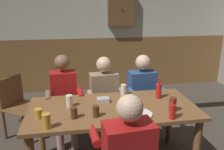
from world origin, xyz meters
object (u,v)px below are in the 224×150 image
(pint_glass_5, at_px, (173,104))
(pint_glass_6, at_px, (74,113))
(bottle_0, at_px, (173,111))
(chair_empty_near_right, at_px, (18,105))
(pint_glass_0, at_px, (46,121))
(bottle_1, at_px, (159,90))
(person_2, at_px, (143,92))
(pint_glass_4, at_px, (96,111))
(person_0, at_px, (64,96))
(pint_glass_3, at_px, (123,90))
(pint_glass_1, at_px, (69,101))
(condiment_caddy, at_px, (103,100))
(pint_glass_2, at_px, (38,114))
(person_1, at_px, (105,95))
(dining_table, at_px, (113,115))
(plate_0, at_px, (139,114))
(wall_dart_cabinet, at_px, (121,9))
(person_3, at_px, (126,150))

(pint_glass_5, relative_size, pint_glass_6, 1.36)
(bottle_0, bearing_deg, chair_empty_near_right, 143.62)
(pint_glass_0, bearing_deg, chair_empty_near_right, 113.09)
(bottle_0, bearing_deg, bottle_1, 84.06)
(person_2, height_order, pint_glass_4, person_2)
(person_0, height_order, chair_empty_near_right, person_0)
(pint_glass_4, bearing_deg, bottle_1, 24.03)
(person_0, bearing_deg, pint_glass_3, 152.08)
(pint_glass_0, xyz_separation_m, pint_glass_1, (0.20, 0.45, -0.01))
(condiment_caddy, height_order, pint_glass_2, pint_glass_2)
(person_1, distance_m, bottle_1, 0.80)
(dining_table, bearing_deg, person_2, 49.80)
(person_2, relative_size, pint_glass_6, 10.30)
(person_1, height_order, pint_glass_3, person_1)
(bottle_1, relative_size, pint_glass_6, 2.30)
(plate_0, height_order, wall_dart_cabinet, wall_dart_cabinet)
(person_0, relative_size, pint_glass_6, 10.66)
(bottle_0, xyz_separation_m, wall_dart_cabinet, (0.10, 2.99, 0.92))
(person_2, relative_size, bottle_1, 4.48)
(person_2, relative_size, bottle_0, 5.38)
(pint_glass_6, distance_m, wall_dart_cabinet, 3.16)
(pint_glass_1, distance_m, pint_glass_2, 0.39)
(dining_table, bearing_deg, bottle_0, -34.97)
(dining_table, height_order, condiment_caddy, condiment_caddy)
(dining_table, bearing_deg, bottle_1, 15.09)
(bottle_1, bearing_deg, pint_glass_5, -87.25)
(person_2, distance_m, pint_glass_2, 1.58)
(person_2, distance_m, condiment_caddy, 0.84)
(person_3, height_order, wall_dart_cabinet, wall_dart_cabinet)
(pint_glass_0, xyz_separation_m, pint_glass_4, (0.47, 0.16, -0.01))
(plate_0, bearing_deg, pint_glass_3, 94.07)
(bottle_0, xyz_separation_m, pint_glass_5, (0.07, 0.16, -0.01))
(dining_table, bearing_deg, pint_glass_1, 168.73)
(condiment_caddy, bearing_deg, pint_glass_1, -171.03)
(pint_glass_2, bearing_deg, person_1, 45.31)
(bottle_1, relative_size, pint_glass_5, 1.69)
(pint_glass_0, relative_size, wall_dart_cabinet, 0.21)
(pint_glass_1, bearing_deg, person_1, 49.15)
(pint_glass_1, bearing_deg, pint_glass_2, -142.12)
(dining_table, xyz_separation_m, chair_empty_near_right, (-1.23, 0.93, -0.19))
(dining_table, relative_size, pint_glass_1, 13.98)
(person_0, xyz_separation_m, person_1, (0.56, -0.01, -0.02))
(person_1, distance_m, person_3, 1.33)
(plate_0, height_order, pint_glass_0, pint_glass_0)
(person_0, relative_size, bottle_0, 5.56)
(condiment_caddy, distance_m, pint_glass_0, 0.78)
(bottle_0, relative_size, bottle_1, 0.83)
(person_1, xyz_separation_m, wall_dart_cabinet, (0.63, 1.96, 1.13))
(pint_glass_6, xyz_separation_m, wall_dart_cabinet, (1.07, 2.81, 0.95))
(person_3, height_order, pint_glass_2, person_3)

